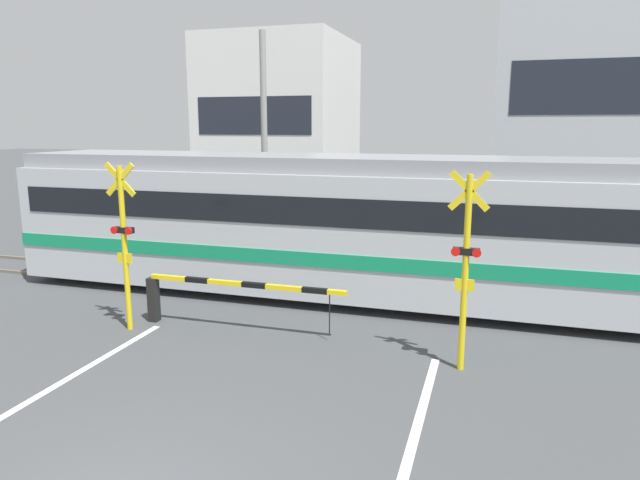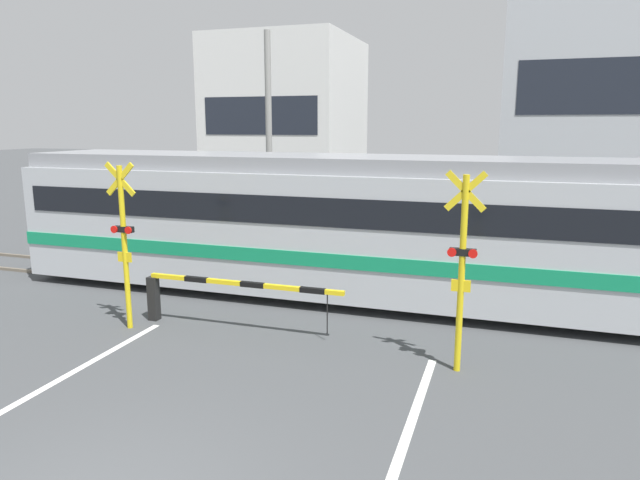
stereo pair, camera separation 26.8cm
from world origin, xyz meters
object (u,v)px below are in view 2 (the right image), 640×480
object	(u,v)px
crossing_barrier_far	(427,245)
crossing_signal_left	(124,238)
crossing_barrier_near	(205,291)
pedestrian	(414,225)
commuter_train	(345,223)
crossing_signal_right	(462,263)

from	to	relation	value
crossing_barrier_far	crossing_signal_left	distance (m)	8.53
crossing_barrier_near	pedestrian	distance (m)	8.74
commuter_train	crossing_barrier_near	world-z (taller)	commuter_train
crossing_barrier_far	crossing_signal_left	world-z (taller)	crossing_signal_left
pedestrian	crossing_signal_left	bearing A→B (deg)	-117.04
crossing_signal_left	pedestrian	distance (m)	9.92
crossing_barrier_near	crossing_signal_left	bearing A→B (deg)	-158.12
crossing_barrier_near	crossing_barrier_far	bearing A→B (deg)	58.37
crossing_barrier_far	crossing_signal_right	xyz separation A→B (m)	(1.48, -6.66, 1.13)
crossing_barrier_near	crossing_barrier_far	size ratio (longest dim) A/B	1.00
crossing_signal_left	crossing_signal_right	xyz separation A→B (m)	(6.69, 0.00, 0.00)
crossing_signal_right	crossing_barrier_far	bearing A→B (deg)	102.52
crossing_signal_left	crossing_barrier_far	bearing A→B (deg)	51.94
commuter_train	crossing_barrier_near	xyz separation A→B (m)	(-2.14, -3.06, -1.06)
commuter_train	crossing_barrier_near	size ratio (longest dim) A/B	3.81
commuter_train	crossing_signal_right	world-z (taller)	crossing_signal_right
crossing_signal_right	pedestrian	size ratio (longest dim) A/B	2.06
crossing_barrier_far	pedestrian	xyz separation A→B (m)	(-0.73, 2.13, 0.18)
crossing_barrier_far	pedestrian	distance (m)	2.26
crossing_barrier_near	crossing_signal_right	bearing A→B (deg)	-6.50
crossing_barrier_near	crossing_signal_right	size ratio (longest dim) A/B	1.27
crossing_signal_right	pedestrian	distance (m)	9.11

